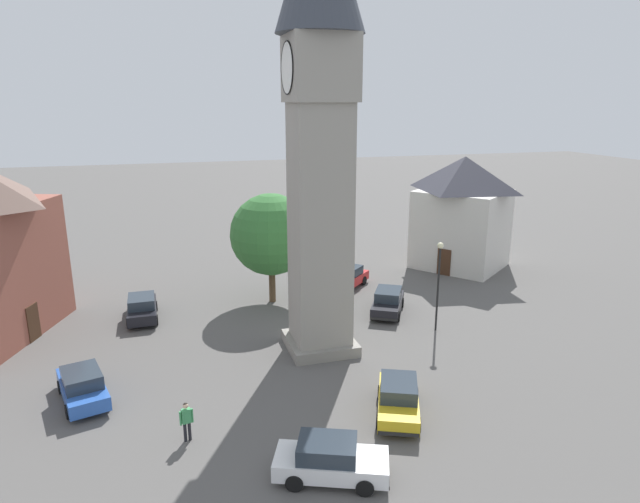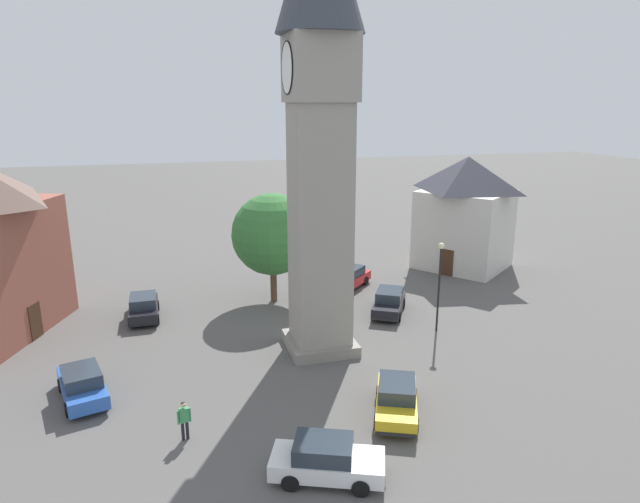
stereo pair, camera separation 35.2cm
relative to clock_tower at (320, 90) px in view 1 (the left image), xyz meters
name	(u,v)px [view 1 (the left image)]	position (x,y,z in m)	size (l,w,h in m)	color
ground_plane	(320,348)	(0.00, 0.00, -13.75)	(200.00, 200.00, 0.00)	#565451
clock_tower	(320,90)	(0.00, 0.00, 0.00)	(4.34, 4.34, 23.46)	gray
car_blue_kerb	(347,278)	(-9.28, 4.75, -12.99)	(4.07, 4.15, 1.53)	red
car_silver_kerb	(388,301)	(-3.84, 5.68, -12.99)	(4.42, 3.52, 1.53)	black
car_red_corner	(398,398)	(7.33, 1.42, -12.99)	(4.46, 3.19, 1.53)	gold
car_white_side	(330,460)	(10.54, -2.68, -12.99)	(3.11, 4.46, 1.53)	white
car_black_far	(142,308)	(-7.15, -9.52, -12.99)	(4.15, 1.85, 1.53)	black
car_green_alley	(82,386)	(2.31, -11.91, -12.99)	(4.43, 2.73, 1.53)	#2D5BB7
pedestrian	(186,418)	(6.76, -7.52, -12.74)	(0.29, 0.55, 1.69)	black
tree	(271,235)	(-7.98, -1.06, -9.06)	(5.44, 5.44, 7.43)	brown
building_shop_left	(462,212)	(-11.83, 15.41, -9.15)	(9.20, 9.11, 9.02)	beige
lamp_post	(439,273)	(-0.42, 7.31, -10.17)	(0.36, 0.36, 5.42)	black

